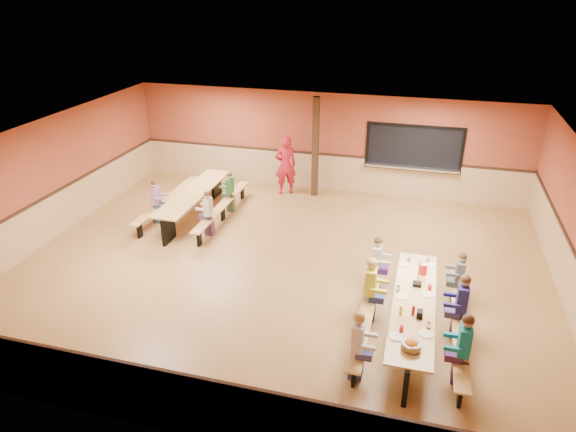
# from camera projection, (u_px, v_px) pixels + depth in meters

# --- Properties ---
(ground) EXTENTS (12.00, 12.00, 0.00)m
(ground) POSITION_uv_depth(u_px,v_px,m) (281.00, 266.00, 11.83)
(ground) COLOR olive
(ground) RESTS_ON ground
(room_envelope) EXTENTS (12.04, 10.04, 3.02)m
(room_envelope) POSITION_uv_depth(u_px,v_px,m) (281.00, 240.00, 11.54)
(room_envelope) COLOR brown
(room_envelope) RESTS_ON ground
(kitchen_pass_through) EXTENTS (2.78, 0.28, 1.38)m
(kitchen_pass_through) POSITION_uv_depth(u_px,v_px,m) (414.00, 150.00, 14.91)
(kitchen_pass_through) COLOR black
(kitchen_pass_through) RESTS_ON ground
(structural_post) EXTENTS (0.18, 0.18, 3.00)m
(structural_post) POSITION_uv_depth(u_px,v_px,m) (315.00, 148.00, 15.09)
(structural_post) COLOR black
(structural_post) RESTS_ON ground
(cafeteria_table_main) EXTENTS (1.91, 3.70, 0.74)m
(cafeteria_table_main) POSITION_uv_depth(u_px,v_px,m) (413.00, 312.00, 9.34)
(cafeteria_table_main) COLOR tan
(cafeteria_table_main) RESTS_ON ground
(cafeteria_table_second) EXTENTS (1.91, 3.70, 0.74)m
(cafeteria_table_second) POSITION_uv_depth(u_px,v_px,m) (194.00, 199.00, 14.09)
(cafeteria_table_second) COLOR tan
(cafeteria_table_second) RESTS_ON ground
(seated_child_white_left) EXTENTS (0.39, 0.32, 1.25)m
(seated_child_white_left) POSITION_uv_depth(u_px,v_px,m) (357.00, 346.00, 8.32)
(seated_child_white_left) COLOR silver
(seated_child_white_left) RESTS_ON ground
(seated_adult_yellow) EXTENTS (0.42, 0.34, 1.31)m
(seated_adult_yellow) POSITION_uv_depth(u_px,v_px,m) (370.00, 289.00, 9.77)
(seated_adult_yellow) COLOR yellow
(seated_adult_yellow) RESTS_ON ground
(seated_child_grey_left) EXTENTS (0.37, 0.31, 1.22)m
(seated_child_grey_left) POSITION_uv_depth(u_px,v_px,m) (376.00, 264.00, 10.71)
(seated_child_grey_left) COLOR #ADADAD
(seated_child_grey_left) RESTS_ON ground
(seated_child_teal_right) EXTENTS (0.41, 0.33, 1.29)m
(seated_child_teal_right) POSITION_uv_depth(u_px,v_px,m) (463.00, 350.00, 8.21)
(seated_child_teal_right) COLOR #147E8C
(seated_child_teal_right) RESTS_ON ground
(seated_child_navy_right) EXTENTS (0.41, 0.34, 1.29)m
(seated_child_navy_right) POSITION_uv_depth(u_px,v_px,m) (461.00, 307.00, 9.27)
(seated_child_navy_right) COLOR navy
(seated_child_navy_right) RESTS_ON ground
(seated_child_char_right) EXTENTS (0.35, 0.29, 1.17)m
(seated_child_char_right) POSITION_uv_depth(u_px,v_px,m) (459.00, 280.00, 10.22)
(seated_child_char_right) COLOR #4B4F55
(seated_child_char_right) RESTS_ON ground
(seated_child_purple_sec) EXTENTS (0.35, 0.29, 1.18)m
(seated_child_purple_sec) POSITION_uv_depth(u_px,v_px,m) (156.00, 202.00, 13.73)
(seated_child_purple_sec) COLOR #965F8A
(seated_child_purple_sec) RESTS_ON ground
(seated_child_green_sec) EXTENTS (0.33, 0.27, 1.14)m
(seated_child_green_sec) POSITION_uv_depth(u_px,v_px,m) (230.00, 192.00, 14.40)
(seated_child_green_sec) COLOR #2A6432
(seated_child_green_sec) RESTS_ON ground
(seated_child_tan_sec) EXTENTS (0.35, 0.29, 1.18)m
(seated_child_tan_sec) POSITION_uv_depth(u_px,v_px,m) (208.00, 214.00, 13.06)
(seated_child_tan_sec) COLOR #BAB194
(seated_child_tan_sec) RESTS_ON ground
(standing_woman) EXTENTS (0.79, 0.69, 1.81)m
(standing_woman) POSITION_uv_depth(u_px,v_px,m) (286.00, 165.00, 15.47)
(standing_woman) COLOR #AF1426
(standing_woman) RESTS_ON ground
(punch_pitcher) EXTENTS (0.16, 0.16, 0.22)m
(punch_pitcher) POSITION_uv_depth(u_px,v_px,m) (423.00, 269.00, 10.08)
(punch_pitcher) COLOR red
(punch_pitcher) RESTS_ON cafeteria_table_main
(chip_bowl) EXTENTS (0.32, 0.32, 0.15)m
(chip_bowl) POSITION_uv_depth(u_px,v_px,m) (411.00, 345.00, 8.06)
(chip_bowl) COLOR #FFAA28
(chip_bowl) RESTS_ON cafeteria_table_main
(napkin_dispenser) EXTENTS (0.10, 0.14, 0.13)m
(napkin_dispenser) POSITION_uv_depth(u_px,v_px,m) (420.00, 314.00, 8.81)
(napkin_dispenser) COLOR black
(napkin_dispenser) RESTS_ON cafeteria_table_main
(condiment_mustard) EXTENTS (0.06, 0.06, 0.17)m
(condiment_mustard) POSITION_uv_depth(u_px,v_px,m) (401.00, 310.00, 8.89)
(condiment_mustard) COLOR yellow
(condiment_mustard) RESTS_ON cafeteria_table_main
(condiment_ketchup) EXTENTS (0.06, 0.06, 0.17)m
(condiment_ketchup) POSITION_uv_depth(u_px,v_px,m) (413.00, 310.00, 8.87)
(condiment_ketchup) COLOR #B2140F
(condiment_ketchup) RESTS_ON cafeteria_table_main
(table_paddle) EXTENTS (0.16, 0.16, 0.56)m
(table_paddle) POSITION_uv_depth(u_px,v_px,m) (418.00, 279.00, 9.69)
(table_paddle) COLOR black
(table_paddle) RESTS_ON cafeteria_table_main
(place_settings) EXTENTS (0.65, 3.30, 0.11)m
(place_settings) POSITION_uv_depth(u_px,v_px,m) (414.00, 299.00, 9.23)
(place_settings) COLOR beige
(place_settings) RESTS_ON cafeteria_table_main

